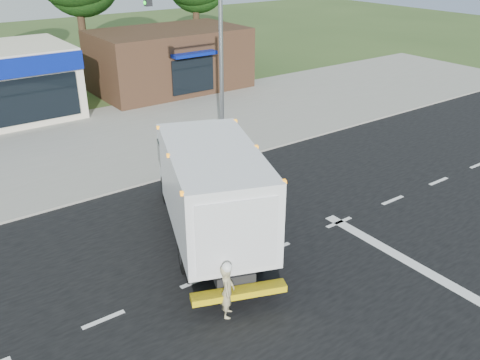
# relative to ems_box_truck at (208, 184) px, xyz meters

# --- Properties ---
(ground) EXTENTS (120.00, 120.00, 0.00)m
(ground) POSITION_rel_ems_box_truck_xyz_m (1.40, -1.83, -2.10)
(ground) COLOR #385123
(ground) RESTS_ON ground
(road_asphalt) EXTENTS (60.00, 14.00, 0.02)m
(road_asphalt) POSITION_rel_ems_box_truck_xyz_m (1.40, -1.83, -2.10)
(road_asphalt) COLOR black
(road_asphalt) RESTS_ON ground
(sidewalk) EXTENTS (60.00, 2.40, 0.12)m
(sidewalk) POSITION_rel_ems_box_truck_xyz_m (1.40, 6.37, -2.04)
(sidewalk) COLOR gray
(sidewalk) RESTS_ON ground
(parking_apron) EXTENTS (60.00, 9.00, 0.02)m
(parking_apron) POSITION_rel_ems_box_truck_xyz_m (1.40, 12.17, -2.09)
(parking_apron) COLOR gray
(parking_apron) RESTS_ON ground
(lane_markings) EXTENTS (55.20, 7.00, 0.01)m
(lane_markings) POSITION_rel_ems_box_truck_xyz_m (2.75, -3.18, -2.09)
(lane_markings) COLOR silver
(lane_markings) RESTS_ON road_asphalt
(ems_box_truck) EXTENTS (5.27, 8.60, 3.65)m
(ems_box_truck) POSITION_rel_ems_box_truck_xyz_m (0.00, 0.00, 0.00)
(ems_box_truck) COLOR black
(ems_box_truck) RESTS_ON ground
(emergency_worker) EXTENTS (0.66, 0.69, 1.70)m
(emergency_worker) POSITION_rel_ems_box_truck_xyz_m (-1.74, -3.62, -1.26)
(emergency_worker) COLOR tan
(emergency_worker) RESTS_ON ground
(brown_storefront) EXTENTS (10.00, 6.70, 4.00)m
(brown_storefront) POSITION_rel_ems_box_truck_xyz_m (8.40, 18.15, -0.10)
(brown_storefront) COLOR #382316
(brown_storefront) RESTS_ON ground
(traffic_signal_pole) EXTENTS (3.51, 0.25, 8.00)m
(traffic_signal_pole) POSITION_rel_ems_box_truck_xyz_m (3.76, 5.77, 2.82)
(traffic_signal_pole) COLOR gray
(traffic_signal_pole) RESTS_ON ground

